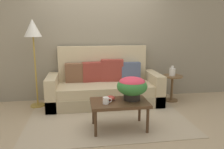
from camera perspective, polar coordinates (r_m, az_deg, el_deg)
ground_plane at (r=3.95m, az=-1.35°, el=-10.66°), size 14.00×14.00×0.00m
wall_back at (r=4.81m, az=-3.25°, el=11.42°), size 6.40×0.12×2.96m
area_rug at (r=3.92m, az=-1.28°, el=-10.78°), size 2.63×1.95×0.01m
couch at (r=4.52m, az=-1.94°, el=-3.13°), size 2.23×0.87×1.15m
coffee_table at (r=3.36m, az=1.90°, el=-7.72°), size 0.86×0.54×0.44m
side_table at (r=4.82m, az=15.20°, el=-2.21°), size 0.42×0.42×0.55m
floor_lamp at (r=4.43m, az=-19.64°, el=9.63°), size 0.32×0.32×1.68m
potted_plant at (r=3.38m, az=5.17°, el=-2.97°), size 0.46×0.46×0.35m
coffee_mug at (r=3.23m, az=-1.54°, el=-6.69°), size 0.13×0.09×0.10m
snack_bowl at (r=3.38m, az=-0.36°, el=-6.04°), size 0.14×0.14×0.07m
table_vase at (r=4.76m, az=15.23°, el=0.72°), size 0.12×0.12×0.21m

